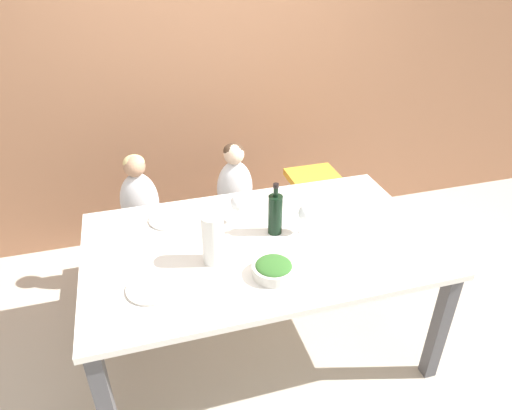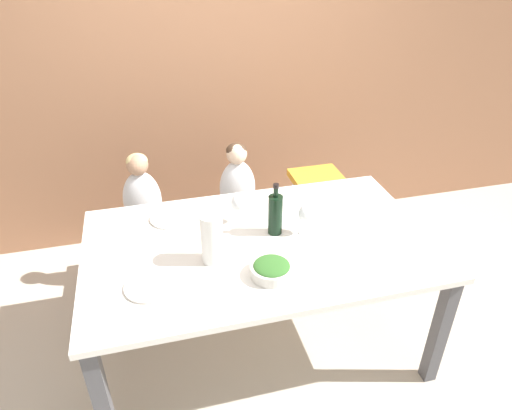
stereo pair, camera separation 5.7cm
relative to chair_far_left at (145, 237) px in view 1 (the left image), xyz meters
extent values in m
plane|color=#BCB2A3|center=(0.59, -0.76, -0.39)|extent=(14.00, 14.00, 0.00)
cube|color=#9E6B4C|center=(0.59, 0.62, 0.96)|extent=(10.00, 0.06, 2.70)
cube|color=white|center=(0.59, -0.76, 0.35)|extent=(1.84, 1.09, 0.03)
cube|color=#4C4C51|center=(-0.27, -1.25, -0.03)|extent=(0.07, 0.07, 0.73)
cube|color=#4C4C51|center=(1.45, -1.25, -0.03)|extent=(0.07, 0.07, 0.73)
cube|color=#4C4C51|center=(-0.27, -0.28, -0.03)|extent=(0.07, 0.07, 0.73)
cube|color=#4C4C51|center=(1.45, -0.28, -0.03)|extent=(0.07, 0.07, 0.73)
cylinder|color=silver|center=(-0.15, -0.15, -0.18)|extent=(0.04, 0.04, 0.41)
cylinder|color=silver|center=(0.15, -0.15, -0.18)|extent=(0.04, 0.04, 0.41)
cylinder|color=silver|center=(-0.15, 0.15, -0.18)|extent=(0.04, 0.04, 0.41)
cylinder|color=silver|center=(0.15, 0.15, -0.18)|extent=(0.04, 0.04, 0.41)
cube|color=#2D2D33|center=(0.00, 0.00, 0.05)|extent=(0.42, 0.39, 0.05)
cylinder|color=silver|center=(0.49, -0.15, -0.18)|extent=(0.04, 0.04, 0.41)
cylinder|color=silver|center=(0.78, -0.15, -0.18)|extent=(0.04, 0.04, 0.41)
cylinder|color=silver|center=(0.49, 0.15, -0.18)|extent=(0.04, 0.04, 0.41)
cylinder|color=silver|center=(0.78, 0.15, -0.18)|extent=(0.04, 0.04, 0.41)
cube|color=#2D2D33|center=(0.64, 0.00, 0.05)|extent=(0.42, 0.39, 0.05)
cylinder|color=silver|center=(1.10, -0.13, -0.07)|extent=(0.04, 0.04, 0.63)
cylinder|color=silver|center=(1.35, -0.13, -0.07)|extent=(0.04, 0.04, 0.63)
cylinder|color=silver|center=(1.10, 0.13, -0.07)|extent=(0.04, 0.04, 0.63)
cylinder|color=silver|center=(1.35, 0.13, -0.07)|extent=(0.04, 0.04, 0.63)
cube|color=gold|center=(1.22, 0.00, 0.27)|extent=(0.36, 0.33, 0.05)
ellipsoid|color=silver|center=(0.00, 0.00, 0.28)|extent=(0.25, 0.15, 0.41)
sphere|color=tan|center=(0.00, 0.00, 0.54)|extent=(0.14, 0.14, 0.14)
ellipsoid|color=#DBC684|center=(0.00, 0.01, 0.56)|extent=(0.13, 0.13, 0.10)
ellipsoid|color=silver|center=(0.64, 0.00, 0.28)|extent=(0.25, 0.15, 0.41)
sphere|color=beige|center=(0.64, 0.00, 0.54)|extent=(0.14, 0.14, 0.14)
ellipsoid|color=#473323|center=(0.64, 0.01, 0.56)|extent=(0.13, 0.13, 0.10)
cylinder|color=black|center=(0.69, -0.70, 0.49)|extent=(0.08, 0.08, 0.23)
cylinder|color=black|center=(0.69, -0.70, 0.64)|extent=(0.03, 0.03, 0.07)
cylinder|color=black|center=(0.69, -0.70, 0.66)|extent=(0.03, 0.03, 0.02)
cylinder|color=white|center=(0.32, -0.86, 0.51)|extent=(0.11, 0.11, 0.27)
cylinder|color=white|center=(0.85, -0.75, 0.37)|extent=(0.06, 0.06, 0.00)
cylinder|color=white|center=(0.85, -0.75, 0.41)|extent=(0.01, 0.01, 0.07)
ellipsoid|color=white|center=(0.85, -0.75, 0.50)|extent=(0.08, 0.08, 0.09)
cylinder|color=white|center=(0.52, -0.55, 0.37)|extent=(0.06, 0.06, 0.00)
cylinder|color=white|center=(0.52, -0.55, 0.41)|extent=(0.01, 0.01, 0.07)
ellipsoid|color=white|center=(0.52, -0.55, 0.50)|extent=(0.08, 0.08, 0.09)
cylinder|color=silver|center=(0.58, -1.04, 0.40)|extent=(0.21, 0.21, 0.06)
ellipsoid|color=#336628|center=(0.58, -1.04, 0.43)|extent=(0.18, 0.18, 0.04)
cylinder|color=silver|center=(0.00, -0.98, 0.38)|extent=(0.24, 0.24, 0.01)
cylinder|color=silver|center=(0.15, -0.42, 0.38)|extent=(0.24, 0.24, 0.01)
camera|label=1|loc=(0.03, -2.66, 1.80)|focal=32.00mm
camera|label=2|loc=(0.08, -2.67, 1.80)|focal=32.00mm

